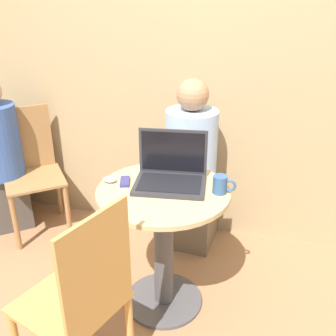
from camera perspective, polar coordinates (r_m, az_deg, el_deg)
ground_plane at (r=2.44m, az=-0.60°, el=-18.69°), size 12.00×12.00×0.00m
back_wall at (r=2.62m, az=4.39°, el=16.49°), size 7.00×0.05×2.60m
round_table at (r=2.13m, az=-0.66°, el=-9.19°), size 0.69×0.69×0.74m
laptop at (r=2.04m, az=0.41°, el=-0.79°), size 0.39×0.31×0.27m
cell_phone at (r=2.08m, az=-6.28°, el=-1.96°), size 0.08×0.12×0.02m
computer_mouse at (r=2.09m, az=-8.49°, el=-1.68°), size 0.08×0.05×0.03m
coffee_cup at (r=1.97m, az=7.68°, el=-2.39°), size 0.12×0.07×0.09m
chair_empty at (r=1.78m, az=-12.49°, el=-18.44°), size 0.51×0.51×0.94m
person_seated at (r=2.67m, az=3.61°, el=-1.56°), size 0.35×0.52×1.19m
chair_background at (r=3.01m, az=-19.13°, el=-0.36°), size 0.56×0.56×0.91m
person_background at (r=3.13m, az=-22.95°, el=0.22°), size 0.51×0.53×1.14m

